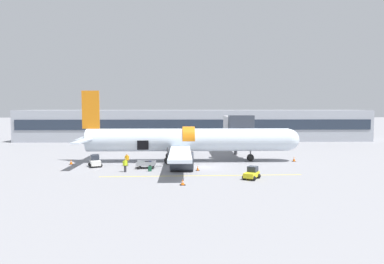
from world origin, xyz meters
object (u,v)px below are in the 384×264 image
ground_crew_driver (125,165)px  baggage_tug_mid (252,174)px  suitcase_on_tarmac_upright (150,169)px  airplane (185,141)px  ground_crew_loader_b (176,159)px  baggage_tug_lead (95,162)px  baggage_cart_loading (147,165)px  ground_crew_loader_a (127,160)px

ground_crew_driver → baggage_tug_mid: bearing=-17.0°
suitcase_on_tarmac_upright → ground_crew_driver: bearing=-173.1°
airplane → suitcase_on_tarmac_upright: airplane is taller
ground_crew_loader_b → airplane: bearing=62.8°
baggage_tug_mid → baggage_tug_lead: bearing=156.4°
suitcase_on_tarmac_upright → baggage_tug_mid: bearing=-22.4°
baggage_tug_lead → baggage_cart_loading: (7.49, -1.41, -0.19)m
ground_crew_driver → ground_crew_loader_a: bearing=96.3°
baggage_tug_mid → ground_crew_driver: (-15.64, 4.77, 0.33)m
ground_crew_loader_b → ground_crew_driver: 8.64m
airplane → ground_crew_driver: 11.87m
ground_crew_loader_a → ground_crew_loader_b: bearing=9.4°
baggage_tug_mid → suitcase_on_tarmac_upright: size_ratio=3.23×
baggage_tug_lead → baggage_cart_loading: 7.62m
baggage_cart_loading → ground_crew_driver: (-2.52, -2.82, 0.45)m
baggage_cart_loading → ground_crew_loader_a: ground_crew_loader_a is taller
baggage_tug_lead → baggage_tug_mid: baggage_tug_lead is taller
baggage_tug_mid → ground_crew_driver: ground_crew_driver is taller
ground_crew_loader_a → suitcase_on_tarmac_upright: 5.58m
airplane → baggage_cart_loading: (-5.42, -5.70, -2.72)m
baggage_tug_mid → ground_crew_driver: 16.36m
baggage_tug_lead → suitcase_on_tarmac_upright: 9.01m
baggage_tug_mid → suitcase_on_tarmac_upright: bearing=157.6°
ground_crew_loader_b → suitcase_on_tarmac_upright: ground_crew_loader_b is taller
airplane → ground_crew_loader_a: airplane is taller
ground_crew_loader_a → baggage_tug_mid: bearing=-30.0°
baggage_cart_loading → ground_crew_loader_b: ground_crew_loader_b is taller
baggage_tug_mid → suitcase_on_tarmac_upright: baggage_tug_mid is taller
baggage_cart_loading → ground_crew_loader_b: 4.92m
baggage_tug_mid → ground_crew_loader_a: bearing=150.0°
ground_crew_loader_b → ground_crew_loader_a: bearing=-170.6°
ground_crew_loader_b → suitcase_on_tarmac_upright: bearing=-121.9°
baggage_tug_lead → ground_crew_driver: 6.53m
baggage_tug_mid → ground_crew_driver: bearing=163.0°
ground_crew_driver → suitcase_on_tarmac_upright: bearing=6.9°
ground_crew_loader_b → ground_crew_driver: ground_crew_driver is taller
suitcase_on_tarmac_upright → airplane: bearing=59.6°
baggage_tug_mid → baggage_cart_loading: size_ratio=0.75×
baggage_cart_loading → ground_crew_loader_a: size_ratio=1.97×
baggage_tug_mid → baggage_cart_loading: bearing=149.9°
baggage_tug_lead → baggage_cart_loading: baggage_tug_lead is taller
baggage_tug_lead → ground_crew_loader_a: bearing=3.9°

